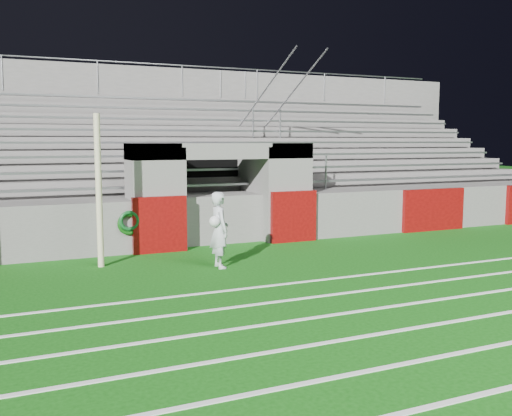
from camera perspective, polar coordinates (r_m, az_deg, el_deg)
name	(u,v)px	position (r m, az deg, el deg)	size (l,w,h in m)	color
ground	(283,271)	(11.78, 2.72, -6.30)	(90.00, 90.00, 0.00)	#0F500D
field_post	(99,191)	(12.36, -15.44, 1.64)	(0.13, 0.13, 3.22)	beige
field_markings	(463,352)	(7.84, 19.97, -13.40)	(28.00, 8.09, 0.01)	white
stadium_structure	(174,177)	(18.97, -8.23, 3.12)	(26.00, 8.48, 5.42)	#5D5B58
goalkeeper_with_ball	(219,230)	(11.96, -3.68, -2.16)	(0.45, 0.59, 1.61)	#B3B9BD
hose_coil	(129,222)	(13.56, -12.58, -1.42)	(0.54, 0.15, 0.58)	#0D440D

